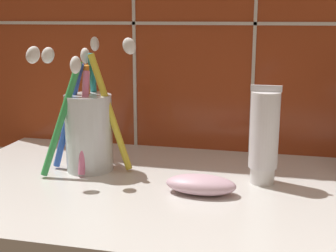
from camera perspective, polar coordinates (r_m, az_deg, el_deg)
name	(u,v)px	position (r cm, az deg, el deg)	size (l,w,h in cm)	color
sink_counter	(225,198)	(58.66, 6.99, -8.66)	(74.68, 35.57, 2.00)	silver
toothbrush_cup	(88,126)	(64.71, -9.74, -0.02)	(13.39, 14.99, 18.34)	silver
toothpaste_tube	(264,136)	(59.68, 11.63, -1.19)	(3.81, 3.63, 12.58)	white
soap_bar	(201,185)	(56.51, 4.02, -7.13)	(8.51, 4.22, 2.30)	#DBB2C6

